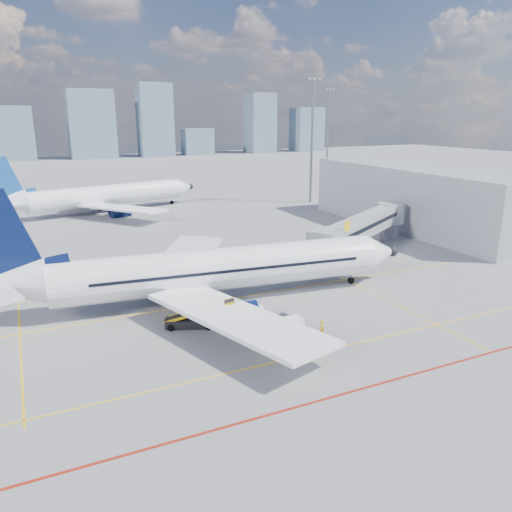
{
  "coord_description": "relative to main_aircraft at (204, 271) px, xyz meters",
  "views": [
    {
      "loc": [
        -18.58,
        -36.5,
        18.29
      ],
      "look_at": [
        3.0,
        8.79,
        4.0
      ],
      "focal_mm": 35.0,
      "sensor_mm": 36.0,
      "label": 1
    }
  ],
  "objects": [
    {
      "name": "terminal_block",
      "position": [
        42.79,
        17.5,
        1.79
      ],
      "size": [
        10.0,
        42.0,
        10.0
      ],
      "color": "#999CA1",
      "rests_on": "ground"
    },
    {
      "name": "cargo_dolly",
      "position": [
        2.83,
        -11.5,
        -2.19
      ],
      "size": [
        3.41,
        1.53,
        1.87
      ],
      "rotation": [
        0.0,
        0.0,
        -0.0
      ],
      "color": "black",
      "rests_on": "ground"
    },
    {
      "name": "baggage_tug",
      "position": [
        4.18,
        -9.26,
        -2.58
      ],
      "size": [
        2.14,
        1.69,
        1.32
      ],
      "rotation": [
        0.0,
        0.0,
        0.33
      ],
      "color": "white",
      "rests_on": "ground"
    },
    {
      "name": "ground",
      "position": [
        2.84,
        -8.5,
        -3.21
      ],
      "size": [
        420.0,
        420.0,
        0.0
      ],
      "primitive_type": "plane",
      "color": "gray",
      "rests_on": "ground"
    },
    {
      "name": "ramp_worker",
      "position": [
        5.91,
        -12.47,
        -2.38
      ],
      "size": [
        0.44,
        0.63,
        1.67
      ],
      "primitive_type": "imported",
      "rotation": [
        0.0,
        0.0,
        1.5
      ],
      "color": "gold",
      "rests_on": "ground"
    },
    {
      "name": "floodlight_mast_far",
      "position": [
        67.84,
        81.5,
        10.37
      ],
      "size": [
        3.2,
        0.61,
        25.45
      ],
      "color": "slate",
      "rests_on": "ground"
    },
    {
      "name": "jet_bridge",
      "position": [
        26.35,
        8.41,
        0.53
      ],
      "size": [
        23.55,
        15.78,
        6.3
      ],
      "color": "#999CA1",
      "rests_on": "ground"
    },
    {
      "name": "belt_loader",
      "position": [
        -3.21,
        -5.49,
        -2.56
      ],
      "size": [
        6.24,
        3.59,
        2.55
      ],
      "rotation": [
        0.0,
        0.0,
        -0.38
      ],
      "color": "black",
      "rests_on": "ground"
    },
    {
      "name": "apron_markings",
      "position": [
        2.27,
        -12.41,
        -3.21
      ],
      "size": [
        90.0,
        35.12,
        0.01
      ],
      "color": "yellow",
      "rests_on": "ground"
    },
    {
      "name": "distant_skyline",
      "position": [
        4.78,
        181.5,
        8.6
      ],
      "size": [
        251.25,
        15.87,
        31.6
      ],
      "color": "slate",
      "rests_on": "ground"
    },
    {
      "name": "main_aircraft",
      "position": [
        0.0,
        0.0,
        0.0
      ],
      "size": [
        44.07,
        38.33,
        12.89
      ],
      "rotation": [
        0.0,
        0.0,
        -0.11
      ],
      "color": "white",
      "rests_on": "ground"
    },
    {
      "name": "second_aircraft",
      "position": [
        -1.94,
        53.16,
        0.01
      ],
      "size": [
        40.22,
        34.59,
        11.89
      ],
      "rotation": [
        0.0,
        0.0,
        0.23
      ],
      "color": "white",
      "rests_on": "ground"
    },
    {
      "name": "floodlight_mast_ne",
      "position": [
        40.84,
        46.5,
        10.37
      ],
      "size": [
        3.2,
        0.61,
        25.45
      ],
      "color": "slate",
      "rests_on": "ground"
    }
  ]
}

